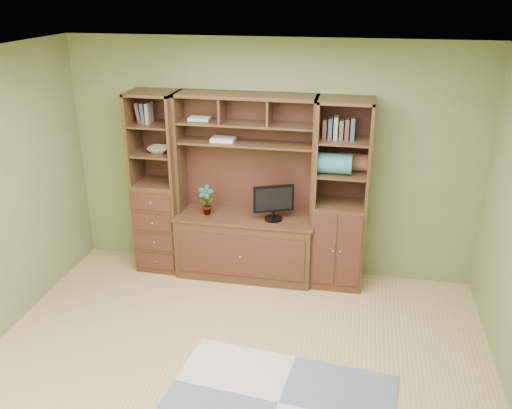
% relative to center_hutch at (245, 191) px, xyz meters
% --- Properties ---
extents(room, '(4.60, 4.10, 2.64)m').
position_rel_center_hutch_xyz_m(room, '(0.24, -1.73, 0.28)').
color(room, tan).
rests_on(room, ground).
extents(center_hutch, '(1.54, 0.53, 2.05)m').
position_rel_center_hutch_xyz_m(center_hutch, '(0.00, 0.00, 0.00)').
color(center_hutch, '#472B19').
rests_on(center_hutch, ground).
extents(left_tower, '(0.50, 0.45, 2.05)m').
position_rel_center_hutch_xyz_m(left_tower, '(-1.00, 0.04, 0.00)').
color(left_tower, '#472B19').
rests_on(left_tower, ground).
extents(right_tower, '(0.55, 0.45, 2.05)m').
position_rel_center_hutch_xyz_m(right_tower, '(1.02, 0.04, 0.00)').
color(right_tower, '#472B19').
rests_on(right_tower, ground).
extents(rug, '(1.91, 1.38, 0.01)m').
position_rel_center_hutch_xyz_m(rug, '(0.69, -1.97, -1.02)').
color(rug, '#9FA4A4').
rests_on(rug, ground).
extents(monitor, '(0.48, 0.35, 0.54)m').
position_rel_center_hutch_xyz_m(monitor, '(0.32, -0.03, -0.03)').
color(monitor, black).
rests_on(monitor, center_hutch).
extents(orchid, '(0.18, 0.12, 0.34)m').
position_rel_center_hutch_xyz_m(orchid, '(-0.42, -0.03, -0.13)').
color(orchid, '#994733').
rests_on(orchid, center_hutch).
extents(magazines, '(0.25, 0.18, 0.04)m').
position_rel_center_hutch_xyz_m(magazines, '(-0.25, 0.09, 0.53)').
color(magazines, beige).
rests_on(magazines, center_hutch).
extents(bowl, '(0.24, 0.24, 0.06)m').
position_rel_center_hutch_xyz_m(bowl, '(-0.96, 0.04, 0.39)').
color(bowl, beige).
rests_on(bowl, left_tower).
extents(blanket_teal, '(0.37, 0.21, 0.21)m').
position_rel_center_hutch_xyz_m(blanket_teal, '(0.93, -0.01, 0.37)').
color(blanket_teal, teal).
rests_on(blanket_teal, right_tower).
extents(blanket_red, '(0.33, 0.18, 0.18)m').
position_rel_center_hutch_xyz_m(blanket_red, '(1.14, 0.12, 0.36)').
color(blanket_red, brown).
rests_on(blanket_red, right_tower).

